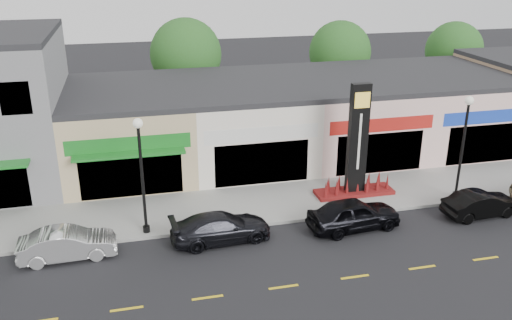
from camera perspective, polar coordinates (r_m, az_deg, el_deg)
The scene contains 17 objects.
ground at distance 25.05m, azimuth 7.65°, elevation -8.42°, with size 120.00×120.00×0.00m, color black.
sidewalk at distance 28.64m, azimuth 4.59°, elevation -4.13°, with size 52.00×4.30×0.15m, color gray.
curb at distance 26.74m, azimuth 6.07°, elevation -6.13°, with size 52.00×0.20×0.15m, color gray.
shop_beige at distance 33.18m, azimuth -13.32°, elevation 3.28°, with size 7.00×10.85×4.80m.
shop_cream at distance 33.86m, azimuth -1.40°, elevation 4.22°, with size 7.00×10.01×4.80m.
shop_pink_w at distance 35.91m, azimuth 9.63°, elevation 4.92°, with size 7.00×10.01×4.80m.
shop_pink_e at distance 39.13m, azimuth 19.17°, elevation 5.38°, with size 7.00×10.01×4.80m.
tree_rear_west at distance 40.55m, azimuth -7.39°, elevation 11.01°, with size 5.20×5.20×7.83m.
tree_rear_mid at distance 43.52m, azimuth 8.82°, elevation 11.18°, with size 4.80×4.80×7.29m.
tree_rear_east at distance 48.19m, azimuth 20.11°, elevation 10.82°, with size 4.60×4.60×6.94m.
lamp_west_near at distance 24.37m, azimuth -11.99°, elevation -0.52°, with size 0.44×0.44×5.47m.
lamp_east_near at distance 29.27m, azimuth 21.04°, elevation 2.21°, with size 0.44×0.44×5.47m.
pylon_sign at distance 28.67m, azimuth 10.53°, elevation 0.37°, with size 4.20×1.30×6.00m.
car_white_van at distance 24.60m, azimuth -19.23°, elevation -8.34°, with size 4.04×1.41×1.33m, color silver.
car_dark_sedan at distance 24.60m, azimuth -3.72°, elevation -7.10°, with size 4.54×1.84×1.32m, color black.
car_black_sedan at distance 25.91m, azimuth 10.26°, elevation -5.63°, with size 4.42×1.78×1.51m, color black.
car_black_conv at distance 28.95m, azimuth 22.63°, elevation -4.30°, with size 3.87×1.35×1.28m, color black.
Camera 1 is at (-8.22, -20.20, 12.33)m, focal length 38.00 mm.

